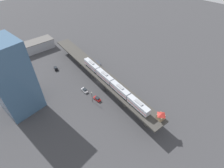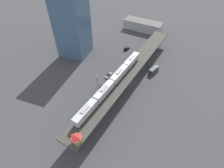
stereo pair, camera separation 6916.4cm
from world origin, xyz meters
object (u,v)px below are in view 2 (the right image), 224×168
object	(u,v)px
street_car_red	(102,87)
street_lamp	(97,80)
subway_train	(112,82)
street_car_black	(127,48)
warehouse_building	(143,26)
office_tower	(72,25)
street_car_white	(109,75)
delivery_truck	(154,70)
signal_hut	(77,139)

from	to	relation	value
street_car_red	street_lamp	size ratio (longest dim) A/B	0.65
subway_train	street_car_black	size ratio (longest dim) A/B	10.39
subway_train	street_lamp	bearing A→B (deg)	151.89
warehouse_building	office_tower	world-z (taller)	office_tower
street_car_white	delivery_truck	distance (m)	24.81
street_car_white	street_lamp	size ratio (longest dim) A/B	0.67
street_lamp	warehouse_building	size ratio (longest dim) A/B	0.23
office_tower	street_lamp	bearing A→B (deg)	-44.00
street_lamp	warehouse_building	xyz separation A→B (m)	(7.60, 69.10, -0.70)
street_car_black	street_car_white	bearing A→B (deg)	-92.96
subway_train	signal_hut	bearing A→B (deg)	-93.81
subway_train	street_car_black	xyz separation A→B (m)	(-5.51, 43.00, -9.18)
street_car_black	street_lamp	distance (m)	38.23
signal_hut	subway_train	bearing A→B (deg)	86.19
delivery_truck	warehouse_building	world-z (taller)	warehouse_building
street_car_red	office_tower	xyz separation A→B (m)	(-27.39, 24.87, 17.06)
street_car_white	street_car_black	bearing A→B (deg)	87.04
warehouse_building	signal_hut	bearing A→B (deg)	-89.95
subway_train	street_lamp	xyz separation A→B (m)	(-9.60, 5.13, -6.01)
subway_train	warehouse_building	xyz separation A→B (m)	(-2.00, 74.23, -6.71)
street_car_red	warehouse_building	bearing A→B (deg)	85.87
street_car_black	office_tower	world-z (taller)	office_tower
subway_train	delivery_truck	bearing A→B (deg)	59.76
subway_train	street_car_white	world-z (taller)	subway_train
street_lamp	office_tower	world-z (taller)	office_tower
street_car_white	street_car_black	xyz separation A→B (m)	(1.50, 28.96, 0.00)
street_car_black	office_tower	size ratio (longest dim) A/B	0.13
street_car_white	street_lamp	world-z (taller)	street_lamp
signal_hut	street_car_black	bearing A→B (deg)	92.87
street_car_white	warehouse_building	size ratio (longest dim) A/B	0.16
street_lamp	office_tower	distance (m)	37.24
warehouse_building	office_tower	xyz separation A→B (m)	(-32.45, -45.10, 14.59)
signal_hut	street_car_red	world-z (taller)	signal_hut
street_car_red	warehouse_building	size ratio (longest dim) A/B	0.15
signal_hut	warehouse_building	xyz separation A→B (m)	(-0.09, 102.98, -5.97)
street_car_red	street_car_black	size ratio (longest dim) A/B	0.95
street_car_white	street_car_black	size ratio (longest dim) A/B	0.98
subway_train	warehouse_building	bearing A→B (deg)	91.54
street_car_white	street_car_black	world-z (taller)	same
subway_train	street_car_red	size ratio (longest dim) A/B	10.98
subway_train	street_lamp	world-z (taller)	subway_train
street_car_black	street_car_red	bearing A→B (deg)	-92.29
street_lamp	delivery_truck	bearing A→B (deg)	39.86
street_car_black	warehouse_building	xyz separation A→B (m)	(3.51, 31.23, 2.47)
delivery_truck	office_tower	size ratio (longest dim) A/B	0.21
signal_hut	street_car_red	distance (m)	34.46
delivery_truck	warehouse_building	distance (m)	51.52
signal_hut	delivery_truck	size ratio (longest dim) A/B	0.51
street_car_black	delivery_truck	xyz separation A→B (m)	(20.44, -17.40, 0.82)
street_car_red	street_car_white	bearing A→B (deg)	89.71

